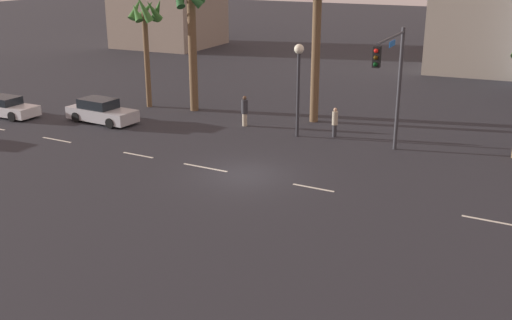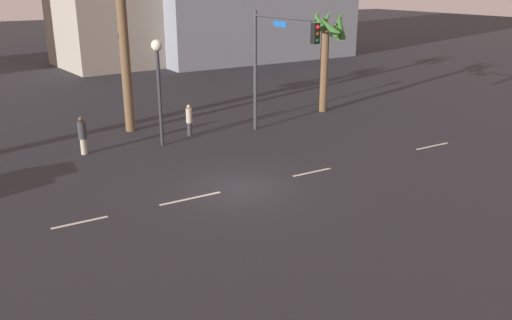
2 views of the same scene
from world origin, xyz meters
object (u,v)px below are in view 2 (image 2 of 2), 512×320
object	(u,v)px
streetlamp	(158,71)
pedestrian_0	(82,135)
palm_tree_3	(121,11)
traffic_signal	(274,54)
palm_tree_2	(328,39)
pedestrian_1	(189,119)

from	to	relation	value
streetlamp	pedestrian_0	size ratio (longest dim) A/B	2.83
pedestrian_0	palm_tree_3	size ratio (longest dim) A/B	0.20
traffic_signal	palm_tree_2	xyz separation A→B (m)	(6.04, 3.22, 0.18)
streetlamp	palm_tree_2	xyz separation A→B (m)	(11.88, 1.72, 0.82)
traffic_signal	palm_tree_2	distance (m)	6.85
palm_tree_3	pedestrian_0	bearing A→B (deg)	-137.49
streetlamp	pedestrian_0	bearing A→B (deg)	171.90
traffic_signal	pedestrian_0	distance (m)	10.49
palm_tree_2	palm_tree_3	world-z (taller)	palm_tree_3
palm_tree_2	palm_tree_3	bearing A→B (deg)	171.41
streetlamp	palm_tree_2	world-z (taller)	palm_tree_2
pedestrian_0	pedestrian_1	xyz separation A→B (m)	(5.80, 0.39, -0.08)
pedestrian_0	traffic_signal	bearing A→B (deg)	-11.95
traffic_signal	pedestrian_1	xyz separation A→B (m)	(-3.88, 2.43, -3.55)
streetlamp	palm_tree_3	distance (m)	4.53
traffic_signal	palm_tree_2	world-z (taller)	traffic_signal
pedestrian_1	palm_tree_2	size ratio (longest dim) A/B	0.27
palm_tree_3	palm_tree_2	bearing A→B (deg)	-8.59
streetlamp	palm_tree_3	size ratio (longest dim) A/B	0.57
traffic_signal	palm_tree_3	size ratio (longest dim) A/B	0.70
palm_tree_2	palm_tree_3	distance (m)	12.68
palm_tree_2	pedestrian_1	bearing A→B (deg)	-175.47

